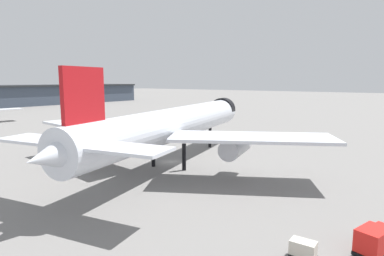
% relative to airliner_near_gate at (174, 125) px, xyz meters
% --- Properties ---
extents(ground, '(900.00, 900.00, 0.00)m').
position_rel_airliner_near_gate_xyz_m(ground, '(1.49, 1.94, -8.36)').
color(ground, slate).
extents(airliner_near_gate, '(68.57, 61.68, 18.97)m').
position_rel_airliner_near_gate_xyz_m(airliner_near_gate, '(0.00, 0.00, 0.00)').
color(airliner_near_gate, silver).
rests_on(airliner_near_gate, ground).
extents(terminal_building, '(203.30, 40.80, 26.54)m').
position_rel_airliner_near_gate_xyz_m(terminal_building, '(50.56, 184.88, -1.13)').
color(terminal_building, '#3D4756').
rests_on(terminal_building, ground).
extents(service_truck_front, '(5.93, 3.85, 3.00)m').
position_rel_airliner_near_gate_xyz_m(service_truck_front, '(-15.14, -38.18, -6.77)').
color(service_truck_front, black).
rests_on(service_truck_front, ground).
extents(baggage_cart_trailing, '(1.98, 2.43, 1.82)m').
position_rel_airliner_near_gate_xyz_m(baggage_cart_trailing, '(-20.12, -32.51, -7.38)').
color(baggage_cart_trailing, black).
rests_on(baggage_cart_trailing, ground).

